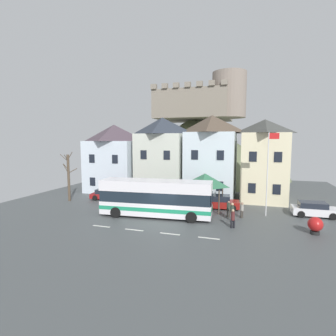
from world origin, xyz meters
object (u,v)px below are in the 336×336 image
Objects in this scene: parked_car_01 at (109,194)px; flagpole at (268,169)px; hilltop_castle at (195,143)px; parked_car_00 at (220,202)px; townhouse_01 at (162,156)px; pedestrian_02 at (242,210)px; bus_shelter at (205,180)px; townhouse_02 at (211,156)px; pedestrian_00 at (232,211)px; pedestrian_01 at (229,208)px; townhouse_03 at (264,160)px; parked_car_02 at (314,209)px; townhouse_00 at (115,158)px; public_bench at (199,199)px; transit_bus at (156,198)px; pedestrian_03 at (233,218)px; bare_tree_00 at (69,177)px; harbour_buoy at (315,225)px.

flagpole is at bearing -10.37° from parked_car_01.
hilltop_castle reaches higher than parked_car_00.
townhouse_01 is 6.83× the size of pedestrian_02.
townhouse_02 is at bearing 92.62° from bus_shelter.
parked_car_01 is at bearing -102.64° from hilltop_castle.
pedestrian_00 is at bearing -71.65° from townhouse_02.
parked_car_00 is 0.51× the size of flagpole.
pedestrian_01 is 1.06× the size of pedestrian_02.
parked_car_02 is at bearing -54.23° from townhouse_03.
townhouse_02 is 6.88m from bus_shelter.
pedestrian_01 is (9.31, -8.41, -4.13)m from townhouse_01.
townhouse_00 is 13.95m from public_bench.
townhouse_00 is 2.11× the size of parked_car_01.
flagpole reaches higher than parked_car_00.
transit_bus reaches higher than public_bench.
townhouse_02 is 13.10m from pedestrian_03.
townhouse_00 is 14.58m from transit_bus.
pedestrian_02 is at bearing -103.82° from townhouse_03.
hilltop_castle is 26.22m from parked_car_01.
flagpole is 1.35× the size of bare_tree_00.
parked_car_02 is (10.32, 0.45, -2.39)m from bus_shelter.
bare_tree_00 is at bearing 161.42° from transit_bus.
bus_shelter is at bearing -23.93° from townhouse_00.
parked_car_01 is at bearing 142.96° from transit_bus.
flagpole reaches higher than pedestrian_03.
parked_car_01 is 2.64× the size of pedestrian_00.
transit_bus is 5.85m from bus_shelter.
pedestrian_03 reaches higher than parked_car_00.
townhouse_02 is 20.26m from hilltop_castle.
townhouse_03 is 11.11m from pedestrian_00.
townhouse_01 is 6.40m from townhouse_02.
pedestrian_00 is at bearing -74.80° from parked_car_00.
parked_car_02 is 0.68× the size of bare_tree_00.
pedestrian_03 is at bearing -27.29° from parked_car_01.
pedestrian_01 is (6.56, 1.69, -0.81)m from transit_bus.
townhouse_02 is at bearing 66.74° from transit_bus.
flagpole is at bearing -65.17° from hilltop_castle.
pedestrian_03 is 1.00× the size of public_bench.
townhouse_00 reaches higher than pedestrian_03.
hilltop_castle is 6.21× the size of bare_tree_00.
pedestrian_00 is (14.90, -4.44, 0.32)m from parked_car_01.
parked_car_02 is (4.37, -6.06, -4.14)m from townhouse_03.
parked_car_00 is at bearing 130.16° from pedestrian_02.
townhouse_01 is 10.67m from parked_car_00.
pedestrian_00 is (3.03, -3.49, -2.11)m from bus_shelter.
townhouse_01 reaches higher than bare_tree_00.
harbour_buoy reaches higher than public_bench.
townhouse_03 is 8.46m from parked_car_00.
harbour_buoy is at bearing -27.89° from bus_shelter.
townhouse_01 is 15.59m from pedestrian_03.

